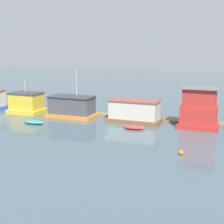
{
  "coord_description": "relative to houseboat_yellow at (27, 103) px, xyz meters",
  "views": [
    {
      "loc": [
        15.84,
        -40.91,
        10.23
      ],
      "look_at": [
        0.0,
        -1.0,
        1.4
      ],
      "focal_mm": 50.0,
      "sensor_mm": 36.0,
      "label": 1
    }
  ],
  "objects": [
    {
      "name": "ground_plane",
      "position": [
        14.97,
        0.36,
        -1.57
      ],
      "size": [
        200.0,
        200.0,
        0.0
      ],
      "primitive_type": "plane",
      "color": "#475B66"
    },
    {
      "name": "dock_walkway",
      "position": [
        14.97,
        2.87,
        -1.42
      ],
      "size": [
        59.6,
        1.78,
        0.3
      ],
      "primitive_type": "cube",
      "color": "#846B4C",
      "rests_on": "ground_plane"
    },
    {
      "name": "houseboat_yellow",
      "position": [
        0.0,
        0.0,
        0.0
      ],
      "size": [
        5.31,
        3.89,
        5.49
      ],
      "color": "gold",
      "rests_on": "ground_plane"
    },
    {
      "name": "houseboat_orange",
      "position": [
        8.12,
        0.19,
        -0.06
      ],
      "size": [
        7.23,
        4.03,
        7.27
      ],
      "color": "orange",
      "rests_on": "ground_plane"
    },
    {
      "name": "houseboat_brown",
      "position": [
        17.89,
        0.57,
        -0.09
      ],
      "size": [
        7.43,
        4.0,
        3.13
      ],
      "color": "brown",
      "rests_on": "ground_plane"
    },
    {
      "name": "houseboat_red",
      "position": [
        26.68,
        0.47,
        0.85
      ],
      "size": [
        5.04,
        3.86,
        5.26
      ],
      "color": "red",
      "rests_on": "ground_plane"
    },
    {
      "name": "dinghy_teal",
      "position": [
        5.37,
        -5.69,
        -1.35
      ],
      "size": [
        3.09,
        1.5,
        0.45
      ],
      "color": "teal",
      "rests_on": "ground_plane"
    },
    {
      "name": "dinghy_red",
      "position": [
        19.1,
        -3.44,
        -1.35
      ],
      "size": [
        2.76,
        1.33,
        0.46
      ],
      "color": "red",
      "rests_on": "ground_plane"
    },
    {
      "name": "mooring_post_far_left",
      "position": [
        14.38,
        1.73,
        -0.76
      ],
      "size": [
        0.21,
        0.21,
        1.63
      ],
      "primitive_type": "cylinder",
      "color": "brown",
      "rests_on": "ground_plane"
    },
    {
      "name": "mooring_post_centre",
      "position": [
        26.62,
        1.73,
        -0.73
      ],
      "size": [
        0.21,
        0.21,
        1.69
      ],
      "primitive_type": "cylinder",
      "color": "brown",
      "rests_on": "ground_plane"
    },
    {
      "name": "buoy_orange",
      "position": [
        26.4,
        -11.14,
        -1.33
      ],
      "size": [
        0.49,
        0.49,
        0.49
      ],
      "primitive_type": "sphere",
      "color": "orange",
      "rests_on": "ground_plane"
    }
  ]
}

